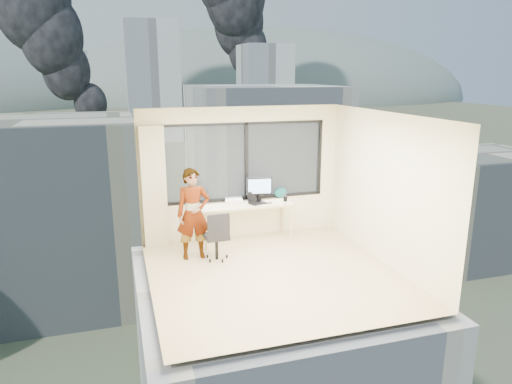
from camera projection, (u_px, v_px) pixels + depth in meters
name	position (u px, v px, depth m)	size (l,w,h in m)	color
floor	(273.00, 274.00, 7.69)	(4.00, 4.00, 0.01)	tan
ceiling	(275.00, 115.00, 7.05)	(4.00, 4.00, 0.01)	white
wall_front	(329.00, 240.00, 5.52)	(4.00, 0.01, 2.60)	beige
wall_left	(145.00, 208.00, 6.81)	(0.01, 4.00, 2.60)	beige
wall_right	(385.00, 189.00, 7.93)	(0.01, 4.00, 2.60)	beige
window_wall	(244.00, 161.00, 9.18)	(3.30, 0.16, 1.55)	black
curtain	(154.00, 187.00, 8.67)	(0.45, 0.14, 2.30)	beige
desk	(246.00, 222.00, 9.14)	(1.80, 0.60, 0.75)	#C5B284
chair	(216.00, 235.00, 8.19)	(0.46, 0.46, 0.91)	black
person	(193.00, 214.00, 8.18)	(0.59, 0.39, 1.63)	#2D2D33
monitor	(259.00, 190.00, 9.11)	(0.50, 0.11, 0.50)	black
game_console	(234.00, 200.00, 9.14)	(0.33, 0.28, 0.08)	white
laptop	(258.00, 198.00, 9.04)	(0.32, 0.34, 0.21)	black
cellphone	(270.00, 203.00, 9.09)	(0.11, 0.05, 0.01)	black
pen_cup	(285.00, 199.00, 9.23)	(0.08, 0.08, 0.10)	black
handbag	(281.00, 193.00, 9.47)	(0.27, 0.14, 0.21)	#0B4441
exterior_ground	(125.00, 140.00, 122.42)	(400.00, 400.00, 0.04)	#515B3D
near_bldg_a	(28.00, 214.00, 34.72)	(16.00, 12.00, 14.00)	beige
near_bldg_b	(263.00, 166.00, 47.78)	(14.00, 13.00, 16.00)	white
near_bldg_c	(475.00, 205.00, 44.31)	(12.00, 10.00, 10.00)	beige
far_tower_b	(153.00, 82.00, 120.95)	(13.00, 13.00, 30.00)	silver
far_tower_c	(265.00, 86.00, 150.37)	(15.00, 15.00, 26.00)	silver
hill_b	(261.00, 98.00, 335.93)	(300.00, 220.00, 96.00)	slate
tree_b	(238.00, 292.00, 27.86)	(7.60, 7.60, 9.00)	#1B4F1A
tree_c	(341.00, 183.00, 53.19)	(8.40, 8.40, 10.00)	#1B4F1A
smoke_plume_b	(266.00, 8.00, 174.05)	(30.00, 18.00, 70.00)	black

